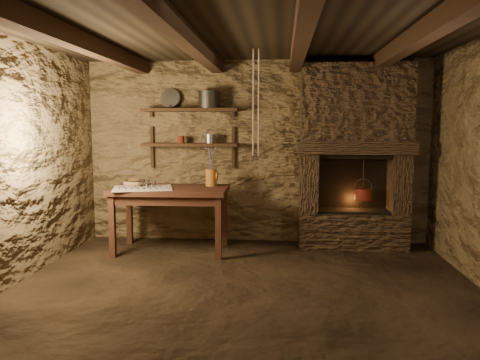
# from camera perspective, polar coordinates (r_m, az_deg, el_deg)

# --- Properties ---
(floor) EXTENTS (4.50, 4.50, 0.00)m
(floor) POSITION_cam_1_polar(r_m,az_deg,el_deg) (4.50, 0.45, -13.49)
(floor) COLOR black
(floor) RESTS_ON ground
(back_wall) EXTENTS (4.50, 0.04, 2.40)m
(back_wall) POSITION_cam_1_polar(r_m,az_deg,el_deg) (6.23, 1.95, 3.45)
(back_wall) COLOR brown
(back_wall) RESTS_ON floor
(front_wall) EXTENTS (4.50, 0.04, 2.40)m
(front_wall) POSITION_cam_1_polar(r_m,az_deg,el_deg) (2.27, -3.62, -2.32)
(front_wall) COLOR brown
(front_wall) RESTS_ON floor
(left_wall) EXTENTS (0.04, 4.00, 2.40)m
(left_wall) POSITION_cam_1_polar(r_m,az_deg,el_deg) (4.96, -26.45, 1.91)
(left_wall) COLOR brown
(left_wall) RESTS_ON floor
(ceiling) EXTENTS (4.50, 4.00, 0.04)m
(ceiling) POSITION_cam_1_polar(r_m,az_deg,el_deg) (4.31, 0.48, 18.03)
(ceiling) COLOR black
(ceiling) RESTS_ON back_wall
(beam_far_left) EXTENTS (0.14, 3.95, 0.16)m
(beam_far_left) POSITION_cam_1_polar(r_m,az_deg,el_deg) (4.66, -19.00, 15.69)
(beam_far_left) COLOR black
(beam_far_left) RESTS_ON ceiling
(beam_mid_left) EXTENTS (0.14, 3.95, 0.16)m
(beam_mid_left) POSITION_cam_1_polar(r_m,az_deg,el_deg) (4.36, -6.37, 16.65)
(beam_mid_left) COLOR black
(beam_mid_left) RESTS_ON ceiling
(beam_mid_right) EXTENTS (0.14, 3.95, 0.16)m
(beam_mid_right) POSITION_cam_1_polar(r_m,az_deg,el_deg) (4.28, 7.47, 16.82)
(beam_mid_right) COLOR black
(beam_mid_right) RESTS_ON ceiling
(beam_far_right) EXTENTS (0.14, 3.95, 0.16)m
(beam_far_right) POSITION_cam_1_polar(r_m,az_deg,el_deg) (4.43, 21.03, 16.09)
(beam_far_right) COLOR black
(beam_far_right) RESTS_ON ceiling
(shelf_lower) EXTENTS (1.25, 0.30, 0.04)m
(shelf_lower) POSITION_cam_1_polar(r_m,az_deg,el_deg) (6.17, -6.05, 4.31)
(shelf_lower) COLOR black
(shelf_lower) RESTS_ON back_wall
(shelf_upper) EXTENTS (1.25, 0.30, 0.04)m
(shelf_upper) POSITION_cam_1_polar(r_m,az_deg,el_deg) (6.17, -6.10, 8.49)
(shelf_upper) COLOR black
(shelf_upper) RESTS_ON back_wall
(hearth) EXTENTS (1.43, 0.51, 2.30)m
(hearth) POSITION_cam_1_polar(r_m,az_deg,el_deg) (6.06, 13.74, 3.42)
(hearth) COLOR #332519
(hearth) RESTS_ON floor
(work_table) EXTENTS (1.41, 0.82, 0.80)m
(work_table) POSITION_cam_1_polar(r_m,az_deg,el_deg) (5.83, -8.42, -4.49)
(work_table) COLOR #331A12
(work_table) RESTS_ON floor
(linen_cloth) EXTENTS (0.81, 0.72, 0.01)m
(linen_cloth) POSITION_cam_1_polar(r_m,az_deg,el_deg) (5.75, -11.80, -0.97)
(linen_cloth) COLOR beige
(linen_cloth) RESTS_ON work_table
(pewter_cutlery_row) EXTENTS (0.62, 0.37, 0.01)m
(pewter_cutlery_row) POSITION_cam_1_polar(r_m,az_deg,el_deg) (5.73, -11.87, -0.90)
(pewter_cutlery_row) COLOR #9A988C
(pewter_cutlery_row) RESTS_ON linen_cloth
(drinking_glasses) EXTENTS (0.22, 0.07, 0.09)m
(drinking_glasses) POSITION_cam_1_polar(r_m,az_deg,el_deg) (5.86, -11.22, -0.33)
(drinking_glasses) COLOR silver
(drinking_glasses) RESTS_ON linen_cloth
(stoneware_jug) EXTENTS (0.16, 0.15, 0.49)m
(stoneware_jug) POSITION_cam_1_polar(r_m,az_deg,el_deg) (5.83, -3.49, 1.31)
(stoneware_jug) COLOR #A05D1F
(stoneware_jug) RESTS_ON work_table
(wooden_bowl) EXTENTS (0.31, 0.31, 0.11)m
(wooden_bowl) POSITION_cam_1_polar(r_m,az_deg,el_deg) (6.02, -12.67, -0.35)
(wooden_bowl) COLOR #9E6944
(wooden_bowl) RESTS_ON work_table
(iron_stockpot) EXTENTS (0.28, 0.28, 0.20)m
(iron_stockpot) POSITION_cam_1_polar(r_m,az_deg,el_deg) (6.13, -3.79, 9.66)
(iron_stockpot) COLOR #282624
(iron_stockpot) RESTS_ON shelf_upper
(tin_pan) EXTENTS (0.28, 0.15, 0.27)m
(tin_pan) POSITION_cam_1_polar(r_m,az_deg,el_deg) (6.34, -8.50, 9.80)
(tin_pan) COLOR gray
(tin_pan) RESTS_ON shelf_upper
(small_kettle) EXTENTS (0.17, 0.13, 0.18)m
(small_kettle) POSITION_cam_1_polar(r_m,az_deg,el_deg) (6.12, -3.65, 5.05)
(small_kettle) COLOR gray
(small_kettle) RESTS_ON shelf_lower
(rusty_tin) EXTENTS (0.12, 0.12, 0.09)m
(rusty_tin) POSITION_cam_1_polar(r_m,az_deg,el_deg) (6.20, -7.22, 4.93)
(rusty_tin) COLOR #4F180F
(rusty_tin) RESTS_ON shelf_lower
(red_pot) EXTENTS (0.23, 0.23, 0.54)m
(red_pot) POSITION_cam_1_polar(r_m,az_deg,el_deg) (6.08, 14.75, -1.57)
(red_pot) COLOR maroon
(red_pot) RESTS_ON hearth
(hanging_ropes) EXTENTS (0.08, 0.08, 1.20)m
(hanging_ropes) POSITION_cam_1_polar(r_m,az_deg,el_deg) (5.28, 1.95, 9.38)
(hanging_ropes) COLOR beige
(hanging_ropes) RESTS_ON ceiling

